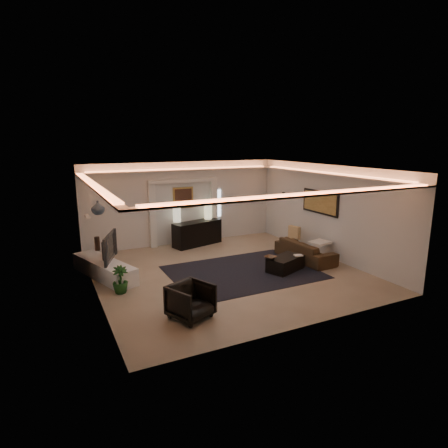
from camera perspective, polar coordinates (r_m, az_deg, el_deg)
name	(u,v)px	position (r m, az deg, el deg)	size (l,w,h in m)	color
floor	(227,272)	(10.64, 0.46, -7.33)	(7.00, 7.00, 0.00)	tan
ceiling	(227,168)	(10.03, 0.49, 8.45)	(7.00, 7.00, 0.00)	white
wall_back	(183,203)	(13.40, -6.25, 3.18)	(7.00, 7.00, 0.00)	silver
wall_front	(309,257)	(7.38, 12.78, -4.87)	(7.00, 7.00, 0.00)	silver
wall_left	(93,236)	(9.26, -19.30, -1.72)	(7.00, 7.00, 0.00)	silver
wall_right	(327,211)	(12.18, 15.37, 1.86)	(7.00, 7.00, 0.00)	silver
cove_soffit	(227,179)	(10.05, 0.49, 6.86)	(7.00, 7.00, 0.04)	silver
daylight_slit	(218,203)	(13.91, -0.97, 3.18)	(0.25, 0.03, 1.00)	white
area_rug	(243,272)	(10.65, 2.89, -7.29)	(4.00, 3.00, 0.01)	black
pilaster_left	(152,216)	(13.03, -10.82, 1.20)	(0.22, 0.20, 2.20)	silver
pilaster_right	(214,211)	(13.80, -1.58, 2.05)	(0.22, 0.20, 2.20)	silver
alcove_header	(183,181)	(13.20, -6.18, 6.54)	(2.52, 0.20, 0.12)	silver
painting_frame	(183,198)	(13.34, -6.22, 4.01)	(0.74, 0.04, 0.74)	tan
painting_canvas	(183,198)	(13.32, -6.19, 3.99)	(0.62, 0.02, 0.62)	#4C2D1E
art_panel_frame	(320,202)	(12.34, 14.42, 3.22)	(0.04, 1.64, 0.74)	black
art_panel_gold	(320,202)	(12.33, 14.33, 3.22)	(0.02, 1.50, 0.62)	tan
wall_sconce	(283,195)	(13.77, 9.01, 4.32)	(0.12, 0.12, 0.22)	black
wall_niche	(88,217)	(10.58, -20.01, 1.07)	(0.10, 0.55, 0.04)	silver
console	(197,234)	(13.27, -4.09, -1.50)	(1.79, 0.56, 0.89)	black
lamp_left	(177,215)	(13.13, -7.17, 1.36)	(0.27, 0.27, 0.60)	beige
lamp_right	(208,212)	(13.55, -2.45, 1.80)	(0.27, 0.27, 0.59)	#FBF0B3
media_ledge	(104,269)	(10.73, -17.74, -6.50)	(0.62, 2.49, 0.47)	white
tv	(105,247)	(10.56, -17.57, -3.42)	(0.17, 1.28, 0.74)	black
figurine	(97,244)	(11.64, -18.69, -2.94)	(0.15, 0.15, 0.41)	#312117
ginger_jar	(98,208)	(10.66, -18.60, 2.38)	(0.35, 0.35, 0.37)	#46535A
plant	(120,280)	(9.49, -15.49, -8.17)	(0.37, 0.37, 0.67)	#184316
sofa	(305,251)	(11.86, 12.21, -3.97)	(0.81, 2.06, 0.60)	#4F2F1A
throw_blanket	(320,243)	(11.93, 14.35, -2.75)	(0.60, 0.49, 0.07)	white
throw_pillow	(294,232)	(13.03, 10.62, -1.28)	(0.13, 0.44, 0.44)	tan
coffee_table	(285,264)	(10.84, 9.30, -5.96)	(1.10, 0.60, 0.41)	black
bowl	(270,258)	(10.52, 7.04, -5.08)	(0.32, 0.32, 0.08)	#483223
magazine	(298,255)	(10.92, 11.22, -4.69)	(0.24, 0.17, 0.03)	silver
armchair	(191,301)	(7.96, -5.07, -11.60)	(0.79, 0.81, 0.74)	black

